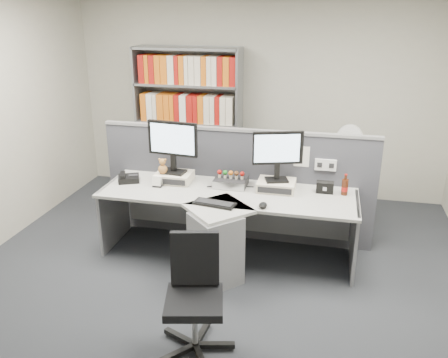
% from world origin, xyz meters
% --- Properties ---
extents(ground, '(5.50, 5.50, 0.00)m').
position_xyz_m(ground, '(0.00, 0.00, 0.00)').
color(ground, '#303338').
rests_on(ground, ground).
extents(room_shell, '(5.04, 5.54, 2.72)m').
position_xyz_m(room_shell, '(0.00, 0.00, 1.79)').
color(room_shell, '#B5B2A1').
rests_on(room_shell, ground).
extents(partition, '(3.00, 0.08, 1.27)m').
position_xyz_m(partition, '(0.00, 1.25, 0.65)').
color(partition, '#43444C').
rests_on(partition, ground).
extents(desk, '(2.60, 1.20, 0.72)m').
position_xyz_m(desk, '(0.00, 0.60, 0.46)').
color(desk, '#ACABA6').
rests_on(desk, ground).
extents(monitor_riser_left, '(0.38, 0.31, 0.10)m').
position_xyz_m(monitor_riser_left, '(-0.63, 0.98, 0.77)').
color(monitor_riser_left, beige).
rests_on(monitor_riser_left, desk).
extents(monitor_riser_right, '(0.38, 0.31, 0.10)m').
position_xyz_m(monitor_riser_right, '(0.47, 0.98, 0.77)').
color(monitor_riser_right, beige).
rests_on(monitor_riser_right, desk).
extents(monitor_left, '(0.55, 0.20, 0.56)m').
position_xyz_m(monitor_left, '(-0.63, 0.98, 1.15)').
color(monitor_left, black).
rests_on(monitor_left, monitor_riser_left).
extents(monitor_right, '(0.49, 0.22, 0.52)m').
position_xyz_m(monitor_right, '(0.47, 0.98, 1.13)').
color(monitor_right, black).
rests_on(monitor_right, monitor_riser_right).
extents(desktop_pc, '(0.33, 0.30, 0.09)m').
position_xyz_m(desktop_pc, '(-0.00, 0.99, 0.76)').
color(desktop_pc, black).
rests_on(desktop_pc, desk).
extents(figurines, '(0.29, 0.05, 0.09)m').
position_xyz_m(figurines, '(-0.00, 0.98, 0.86)').
color(figurines, beige).
rests_on(figurines, desktop_pc).
extents(keyboard, '(0.42, 0.21, 0.03)m').
position_xyz_m(keyboard, '(-0.05, 0.47, 0.73)').
color(keyboard, black).
rests_on(keyboard, desk).
extents(mouse, '(0.08, 0.12, 0.05)m').
position_xyz_m(mouse, '(0.41, 0.51, 0.74)').
color(mouse, black).
rests_on(mouse, desk).
extents(desk_phone, '(0.28, 0.27, 0.09)m').
position_xyz_m(desk_phone, '(-1.11, 0.87, 0.76)').
color(desk_phone, black).
rests_on(desk_phone, desk).
extents(desk_calendar, '(0.10, 0.07, 0.12)m').
position_xyz_m(desk_calendar, '(-0.75, 0.79, 0.77)').
color(desk_calendar, black).
rests_on(desk_calendar, desk).
extents(plush_toy, '(0.10, 0.10, 0.17)m').
position_xyz_m(plush_toy, '(-0.73, 0.92, 0.89)').
color(plush_toy, '#A36E36').
rests_on(plush_toy, monitor_riser_left).
extents(speaker, '(0.17, 0.10, 0.11)m').
position_xyz_m(speaker, '(0.96, 1.02, 0.78)').
color(speaker, black).
rests_on(speaker, desk).
extents(cola_bottle, '(0.07, 0.07, 0.22)m').
position_xyz_m(cola_bottle, '(1.15, 1.00, 0.80)').
color(cola_bottle, '#3F190A').
rests_on(cola_bottle, desk).
extents(shelving_unit, '(1.41, 0.40, 2.00)m').
position_xyz_m(shelving_unit, '(-0.90, 2.44, 0.98)').
color(shelving_unit, gray).
rests_on(shelving_unit, ground).
extents(filing_cabinet, '(0.45, 0.61, 0.70)m').
position_xyz_m(filing_cabinet, '(1.20, 1.99, 0.35)').
color(filing_cabinet, gray).
rests_on(filing_cabinet, ground).
extents(desk_fan, '(0.30, 0.18, 0.50)m').
position_xyz_m(desk_fan, '(1.20, 1.99, 1.02)').
color(desk_fan, white).
rests_on(desk_fan, filing_cabinet).
extents(office_chair, '(0.59, 0.58, 0.90)m').
position_xyz_m(office_chair, '(0.06, -0.61, 0.48)').
color(office_chair, silver).
rests_on(office_chair, ground).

